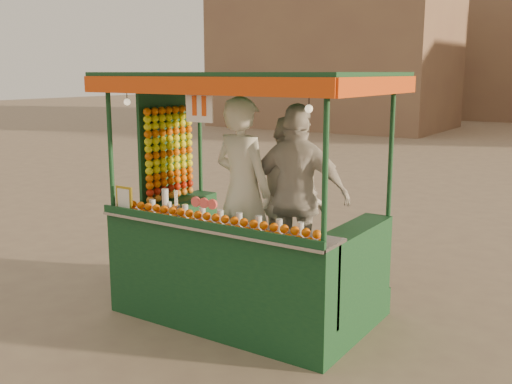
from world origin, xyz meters
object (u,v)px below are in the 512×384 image
Objects in this scene: vendor_middle at (293,197)px; juice_cart at (237,240)px; vendor_left at (243,190)px; vendor_right at (298,196)px.

juice_cart is at bearing 118.88° from vendor_middle.
juice_cart is 1.56× the size of vendor_middle.
juice_cart is 0.53m from vendor_left.
vendor_middle is at bearing -126.98° from vendor_left.
vendor_right reaches higher than vendor_middle.
vendor_right is (0.54, 0.19, -0.03)m from vendor_left.
juice_cart is 1.40× the size of vendor_left.
vendor_middle is 0.26m from vendor_right.
vendor_middle is at bearing 66.57° from juice_cart.
juice_cart is 0.75m from vendor_right.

